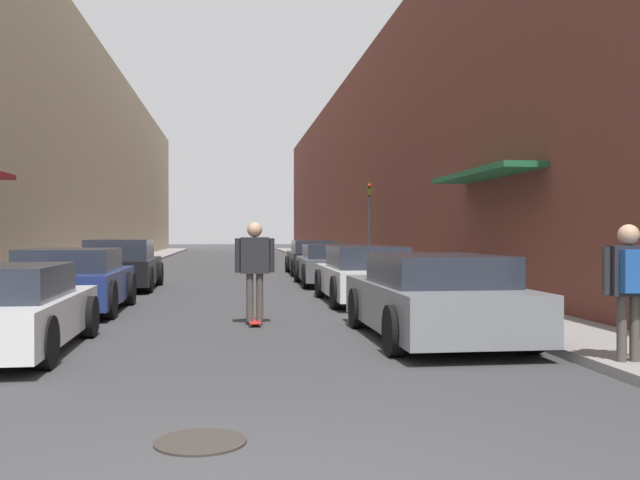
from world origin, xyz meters
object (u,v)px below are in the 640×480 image
Objects in this scene: parked_car_left_1 at (72,281)px; parked_car_right_3 at (313,258)px; parked_car_right_2 at (332,265)px; parked_car_left_2 at (121,265)px; traffic_light at (369,217)px; pedestrian at (630,276)px; parked_car_right_0 at (435,298)px; skateboarder at (255,262)px; manhole_cover at (200,442)px; parked_car_right_1 at (365,275)px.

parked_car_right_3 is (6.29, 12.49, 0.00)m from parked_car_left_1.
parked_car_left_1 is 0.98× the size of parked_car_right_2.
traffic_light is (7.86, 3.85, 1.46)m from parked_car_left_2.
parked_car_left_1 is at bearing -129.24° from traffic_light.
traffic_light is 16.88m from pedestrian.
traffic_light is at bearing -59.34° from parked_car_right_3.
parked_car_right_0 is 2.51× the size of skateboarder.
manhole_cover is (2.94, -9.29, -0.62)m from parked_car_left_1.
skateboarder reaches higher than parked_car_left_1.
parked_car_left_1 is 12.64m from traffic_light.
traffic_light reaches higher than parked_car_left_1.
parked_car_left_2 reaches higher than parked_car_right_2.
parked_car_right_0 is 1.04× the size of parked_car_right_2.
parked_car_left_1 is 9.77m from manhole_cover.
skateboarder is at bearing 141.99° from parked_car_right_0.
traffic_light is at bearing 82.94° from parked_car_right_0.
parked_car_right_0 is 3.34m from skateboarder.
manhole_cover is at bearing -104.71° from traffic_light.
traffic_light is at bearing 26.07° from parked_car_left_2.
parked_car_right_3 is at bearing 81.26° from manhole_cover.
skateboarder is (-2.72, -14.89, 0.46)m from parked_car_right_3.
traffic_light is at bearing 78.40° from parked_car_right_1.
parked_car_left_1 reaches higher than manhole_cover.
skateboarder is 2.54× the size of manhole_cover.
parked_car_right_3 reaches higher than parked_car_left_1.
parked_car_right_0 is 5.68m from parked_car_right_1.
parked_car_left_2 is 15.07m from pedestrian.
parked_car_left_2 is 1.00× the size of parked_car_right_0.
pedestrian is (4.11, -4.73, 0.00)m from skateboarder.
parked_car_right_2 is at bearing 89.90° from parked_car_right_1.
parked_car_right_1 is 8.51m from pedestrian.
parked_car_right_1 is at bearing 54.22° from skateboarder.
parked_car_right_2 is at bearing -120.34° from traffic_light.
parked_car_right_2 is 16.39m from manhole_cover.
parked_car_right_1 reaches higher than parked_car_right_0.
parked_car_left_1 is 4.33m from skateboarder.
parked_car_left_1 is 10.50m from pedestrian.
parked_car_left_2 is 1.03× the size of parked_car_right_2.
skateboarder is (3.50, -8.27, 0.42)m from parked_car_left_2.
pedestrian is at bearing -49.00° from skateboarder.
traffic_light is at bearing 89.15° from pedestrian.
pedestrian is at bearing -42.86° from parked_car_left_1.
skateboarder is (-2.63, -9.16, 0.48)m from parked_car_right_2.
parked_car_right_0 is 1.38× the size of traffic_light.
parked_car_right_1 is (6.19, 1.24, -0.00)m from parked_car_left_1.
skateboarder is (-2.61, 2.04, 0.47)m from parked_car_right_0.
parked_car_right_0 is 11.20m from parked_car_right_2.
pedestrian is at bearing -85.94° from parked_car_right_3.
parked_car_right_2 is at bearing 78.52° from manhole_cover.
pedestrian is (7.61, -13.00, 0.42)m from parked_car_left_2.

